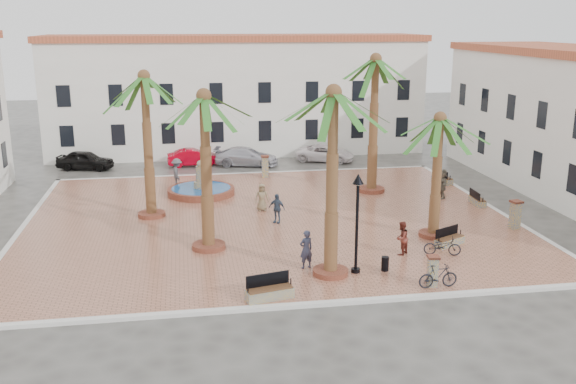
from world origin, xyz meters
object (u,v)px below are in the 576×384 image
palm_s (333,114)px  bench_e (477,200)px  bench_s (270,292)px  pedestrian_fountain_b (277,208)px  bicycle_b (438,276)px  car_silver (246,157)px  palm_sw (204,115)px  cyclist_a (306,249)px  bench_ne (442,179)px  bollard_se (433,271)px  pedestrian_east (442,183)px  palm_nw (145,92)px  bicycle_a (442,246)px  fountain (201,189)px  pedestrian_fountain_a (262,197)px  car_white (325,153)px  lamppost_e (440,145)px  litter_bin (385,264)px  pedestrian_north (177,173)px  lamppost_s (357,206)px  car_black (85,160)px  palm_e (439,133)px  car_red (194,157)px  cyclist_b (402,238)px  bench_se (449,240)px  bollard_n (265,166)px  palm_ne (375,74)px  bollard_e (515,214)px

palm_s → bench_e: 15.68m
bench_s → pedestrian_fountain_b: size_ratio=1.23×
bicycle_b → car_silver: 25.01m
palm_sw → cyclist_a: 7.56m
bench_ne → pedestrian_fountain_b: 13.91m
bollard_se → pedestrian_east: pedestrian_east is taller
palm_nw → bicycle_a: palm_nw is taller
fountain → bench_e: (15.92, -4.98, -0.05)m
pedestrian_fountain_a → pedestrian_fountain_b: pedestrian_fountain_b is taller
fountain → pedestrian_fountain_b: bearing=-59.8°
palm_s → car_white: bearing=78.0°
lamppost_e → litter_bin: (-8.11, -14.13, -2.31)m
bicycle_b → pedestrian_fountain_a: (-5.67, 11.95, 0.29)m
lamppost_e → pedestrian_east: bearing=-108.4°
bicycle_a → pedestrian_north: size_ratio=0.88×
lamppost_s → pedestrian_fountain_a: lamppost_s is taller
car_black → pedestrian_fountain_b: bearing=-127.7°
palm_sw → lamppost_e: (15.50, 10.07, -3.74)m
bench_s → litter_bin: (5.31, 2.08, 0.04)m
palm_e → bollard_se: (-2.42, -5.96, -4.52)m
pedestrian_east → lamppost_e: bearing=160.5°
palm_nw → bench_ne: bearing=13.7°
car_silver → bicycle_a: bearing=-148.5°
litter_bin → pedestrian_east: (7.00, 10.78, 0.59)m
bench_e → litter_bin: (-8.51, -9.06, 0.08)m
cyclist_a → car_red: 22.53m
cyclist_b → car_black: cyclist_b is taller
pedestrian_north → car_red: pedestrian_north is taller
cyclist_a → car_black: bearing=-79.8°
litter_bin → pedestrian_fountain_a: size_ratio=0.40×
bench_se → bench_e: 7.85m
palm_sw → car_red: size_ratio=1.95×
cyclist_b → pedestrian_north: (-10.21, 14.10, 0.17)m
pedestrian_east → bicycle_a: bearing=-23.2°
cyclist_b → palm_nw: bearing=-76.7°
bench_e → lamppost_s: 13.59m
fountain → bollard_n: size_ratio=2.73×
palm_nw → car_black: 15.55m
fountain → palm_e: (11.20, -10.01, 4.91)m
bench_ne → pedestrian_east: bearing=143.2°
bench_e → pedestrian_fountain_a: bearing=89.4°
bench_ne → bicycle_b: bearing=143.3°
lamppost_s → car_silver: bearing=96.3°
fountain → bench_ne: size_ratio=2.31×
palm_ne → car_black: 22.34m
pedestrian_east → bollard_n: bearing=-126.4°
cyclist_b → bench_e: bearing=-176.9°
palm_nw → litter_bin: size_ratio=12.66×
bollard_e → bench_ne: bearing=89.3°
bollard_se → bicycle_b: (0.18, -0.17, -0.19)m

